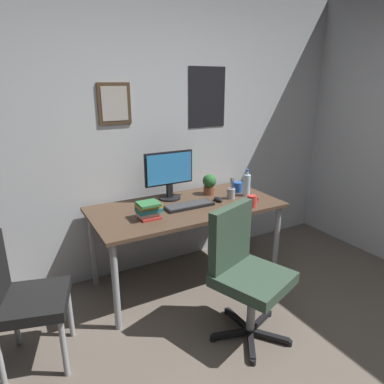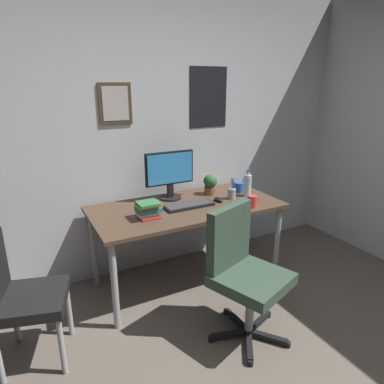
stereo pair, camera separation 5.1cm
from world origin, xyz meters
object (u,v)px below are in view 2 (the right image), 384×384
object	(u,v)px
pen_cup	(232,193)
book_stack_left	(148,209)
potted_plant	(210,184)
computer_mouse	(219,199)
coffee_mug_far	(252,202)
office_chair	(242,267)
keyboard	(189,205)
coffee_mug_near	(239,187)
side_chair	(19,293)
water_bottle	(247,185)
monitor	(170,173)

from	to	relation	value
pen_cup	book_stack_left	world-z (taller)	pen_cup
potted_plant	computer_mouse	bearing A→B (deg)	-100.09
coffee_mug_far	office_chair	bearing A→B (deg)	-131.88
keyboard	coffee_mug_near	size ratio (longest dim) A/B	3.39
side_chair	water_bottle	xyz separation A→B (m)	(1.98, 0.33, 0.34)
side_chair	computer_mouse	world-z (taller)	side_chair
coffee_mug_near	water_bottle	bearing A→B (deg)	-89.34
computer_mouse	coffee_mug_far	bearing A→B (deg)	-57.02
computer_mouse	potted_plant	xyz separation A→B (m)	(0.04, 0.22, 0.09)
office_chair	monitor	distance (m)	1.13
monitor	coffee_mug_near	size ratio (longest dim) A/B	3.63
office_chair	keyboard	distance (m)	0.78
side_chair	monitor	distance (m)	1.52
water_bottle	potted_plant	distance (m)	0.35
keyboard	book_stack_left	size ratio (longest dim) A/B	2.27
side_chair	coffee_mug_far	size ratio (longest dim) A/B	7.56
book_stack_left	computer_mouse	bearing A→B (deg)	5.88
computer_mouse	pen_cup	xyz separation A→B (m)	(0.14, 0.01, 0.04)
water_bottle	coffee_mug_far	distance (m)	0.31
office_chair	coffee_mug_near	world-z (taller)	office_chair
monitor	keyboard	distance (m)	0.37
side_chair	book_stack_left	bearing A→B (deg)	14.31
monitor	computer_mouse	world-z (taller)	monitor
keyboard	office_chair	bearing A→B (deg)	-87.84
office_chair	potted_plant	xyz separation A→B (m)	(0.31, 0.97, 0.31)
computer_mouse	potted_plant	distance (m)	0.24
water_bottle	book_stack_left	bearing A→B (deg)	-175.43
side_chair	computer_mouse	bearing A→B (deg)	10.84
monitor	computer_mouse	distance (m)	0.50
potted_plant	pen_cup	xyz separation A→B (m)	(0.11, -0.21, -0.05)
office_chair	side_chair	bearing A→B (deg)	162.62
pen_cup	potted_plant	bearing A→B (deg)	116.80
office_chair	water_bottle	bearing A→B (deg)	52.21
coffee_mug_near	pen_cup	world-z (taller)	pen_cup
keyboard	pen_cup	size ratio (longest dim) A/B	2.15
coffee_mug_far	pen_cup	world-z (taller)	pen_cup
monitor	coffee_mug_near	distance (m)	0.71
side_chair	keyboard	world-z (taller)	side_chair
potted_plant	pen_cup	world-z (taller)	pen_cup
side_chair	pen_cup	world-z (taller)	pen_cup
monitor	pen_cup	bearing A→B (deg)	-29.03
side_chair	potted_plant	distance (m)	1.81
keyboard	water_bottle	size ratio (longest dim) A/B	1.70
water_bottle	monitor	bearing A→B (deg)	158.00
office_chair	keyboard	world-z (taller)	office_chair
coffee_mug_far	water_bottle	bearing A→B (deg)	60.97
keyboard	book_stack_left	world-z (taller)	book_stack_left
coffee_mug_near	pen_cup	bearing A→B (deg)	-142.13
water_bottle	book_stack_left	world-z (taller)	water_bottle
side_chair	monitor	size ratio (longest dim) A/B	1.90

